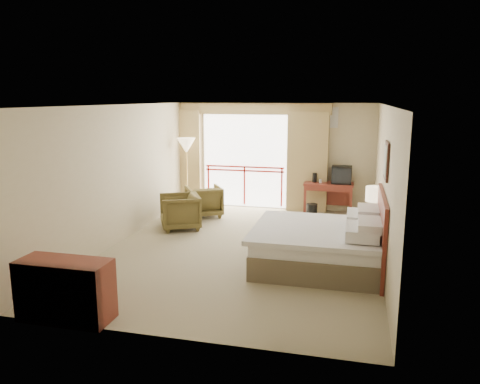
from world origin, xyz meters
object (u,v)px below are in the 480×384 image
(desk, at_px, (329,189))
(armchair_near, at_px, (180,228))
(dresser, at_px, (65,290))
(side_table, at_px, (181,207))
(table_lamp, at_px, (375,195))
(nightstand, at_px, (373,233))
(tv, at_px, (342,175))
(wastebasket, at_px, (312,210))
(bed, at_px, (321,245))
(floor_lamp, at_px, (186,148))
(armchair_far, at_px, (204,216))

(desk, height_order, armchair_near, desk)
(dresser, bearing_deg, side_table, 95.20)
(table_lamp, relative_size, dresser, 0.50)
(side_table, relative_size, dresser, 0.45)
(nightstand, xyz_separation_m, side_table, (-4.21, 0.76, 0.10))
(nightstand, xyz_separation_m, desk, (-0.99, 2.50, 0.33))
(tv, height_order, dresser, tv)
(desk, bearing_deg, wastebasket, -124.65)
(bed, xyz_separation_m, tv, (0.20, 3.73, 0.61))
(table_lamp, distance_m, desk, 2.68)
(bed, xyz_separation_m, floor_lamp, (-3.64, 3.38, 1.20))
(tv, relative_size, armchair_near, 0.57)
(table_lamp, xyz_separation_m, armchair_near, (-4.06, 0.28, -1.02))
(bed, height_order, floor_lamp, floor_lamp)
(table_lamp, distance_m, tv, 2.49)
(tv, xyz_separation_m, dresser, (-3.27, -6.50, -0.59))
(desk, relative_size, floor_lamp, 0.65)
(desk, bearing_deg, bed, -86.67)
(armchair_far, relative_size, dresser, 0.68)
(floor_lamp, bearing_deg, table_lamp, -24.21)
(wastebasket, height_order, floor_lamp, floor_lamp)
(floor_lamp, bearing_deg, armchair_far, -42.59)
(tv, distance_m, wastebasket, 1.14)
(nightstand, distance_m, armchair_near, 4.08)
(wastebasket, xyz_separation_m, floor_lamp, (-3.19, 0.07, 1.41))
(side_table, bearing_deg, table_lamp, -9.62)
(nightstand, bearing_deg, bed, -128.24)
(nightstand, bearing_deg, side_table, 166.13)
(armchair_near, height_order, dresser, dresser)
(desk, relative_size, side_table, 2.18)
(table_lamp, xyz_separation_m, armchair_far, (-3.90, 1.45, -1.02))
(bed, bearing_deg, dresser, -137.90)
(desk, height_order, armchair_far, desk)
(table_lamp, relative_size, wastebasket, 1.85)
(wastebasket, xyz_separation_m, armchair_far, (-2.55, -0.52, -0.16))
(bed, distance_m, tv, 3.79)
(table_lamp, bearing_deg, armchair_near, 176.10)
(bed, relative_size, tv, 4.47)
(tv, distance_m, armchair_near, 4.10)
(tv, distance_m, dresser, 7.30)
(desk, height_order, wastebasket, desk)
(desk, height_order, tv, tv)
(armchair_far, bearing_deg, side_table, 35.82)
(floor_lamp, bearing_deg, tv, 5.26)
(armchair_near, relative_size, side_table, 1.54)
(table_lamp, bearing_deg, desk, 111.94)
(dresser, bearing_deg, armchair_near, 93.54)
(bed, xyz_separation_m, table_lamp, (0.89, 1.34, 0.64))
(side_table, relative_size, floor_lamp, 0.30)
(armchair_near, bearing_deg, nightstand, 58.02)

